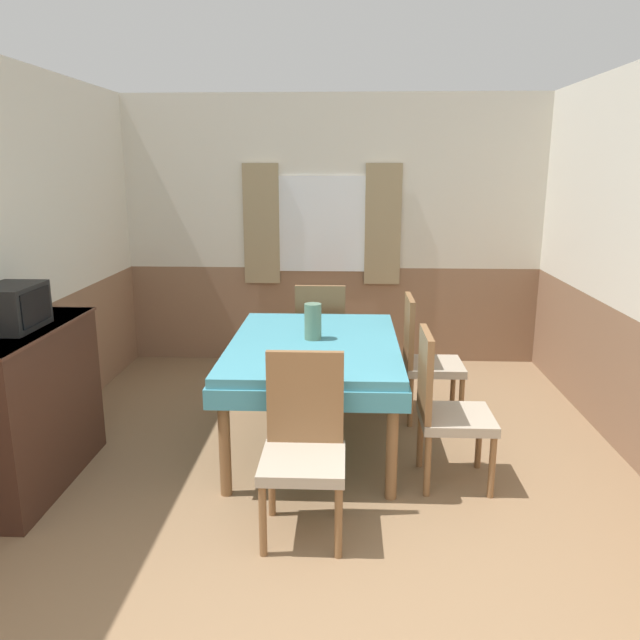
% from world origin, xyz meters
% --- Properties ---
extents(wall_back, '(4.45, 0.10, 2.60)m').
position_xyz_m(wall_back, '(-0.01, 4.50, 1.30)').
color(wall_back, silver).
rests_on(wall_back, ground_plane).
extents(wall_left, '(0.05, 4.88, 2.60)m').
position_xyz_m(wall_left, '(-2.05, 2.24, 1.30)').
color(wall_left, silver).
rests_on(wall_left, ground_plane).
extents(dining_table, '(1.18, 1.67, 0.76)m').
position_xyz_m(dining_table, '(-0.08, 2.48, 0.65)').
color(dining_table, teal).
rests_on(dining_table, ground_plane).
extents(chair_right_far, '(0.44, 0.44, 0.97)m').
position_xyz_m(chair_right_far, '(0.74, 2.99, 0.50)').
color(chair_right_far, brown).
rests_on(chair_right_far, ground_plane).
extents(chair_head_near, '(0.44, 0.44, 0.97)m').
position_xyz_m(chair_head_near, '(-0.08, 1.41, 0.50)').
color(chair_head_near, brown).
rests_on(chair_head_near, ground_plane).
extents(chair_right_near, '(0.44, 0.44, 0.97)m').
position_xyz_m(chair_right_near, '(0.74, 1.96, 0.50)').
color(chair_right_near, brown).
rests_on(chair_right_near, ground_plane).
extents(chair_head_window, '(0.44, 0.44, 0.97)m').
position_xyz_m(chair_head_window, '(-0.08, 3.55, 0.50)').
color(chair_head_window, brown).
rests_on(chair_head_window, ground_plane).
extents(sideboard, '(0.46, 1.18, 1.00)m').
position_xyz_m(sideboard, '(-1.79, 1.82, 0.51)').
color(sideboard, '#3D2319').
rests_on(sideboard, ground_plane).
extents(tv, '(0.29, 0.41, 0.26)m').
position_xyz_m(tv, '(-1.80, 1.81, 1.13)').
color(tv, black).
rests_on(tv, sideboard).
extents(vase, '(0.12, 0.12, 0.25)m').
position_xyz_m(vase, '(-0.09, 2.53, 0.88)').
color(vase, slate).
rests_on(vase, dining_table).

